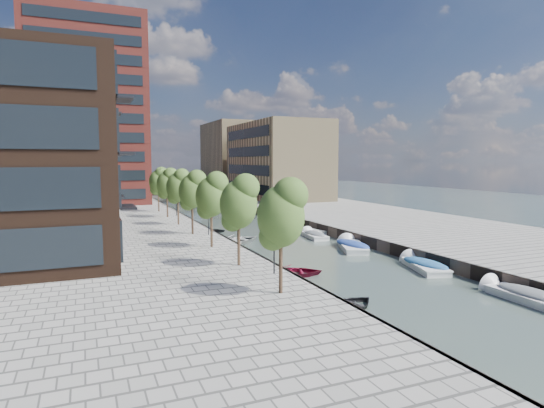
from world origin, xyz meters
TOP-DOWN VIEW (x-y plane):
  - water at (0.00, 40.00)m, footprint 300.00×300.00m
  - quay_right at (16.00, 40.00)m, footprint 20.00×140.00m
  - quay_wall_left at (-6.10, 40.00)m, footprint 0.25×140.00m
  - quay_wall_right at (6.10, 40.00)m, footprint 0.25×140.00m
  - far_closure at (0.00, 100.00)m, footprint 80.00×40.00m
  - apartment_block at (-20.00, 30.00)m, footprint 8.00×38.00m
  - tower at (-17.00, 65.00)m, footprint 18.00×18.00m
  - tan_block_near at (16.00, 62.00)m, footprint 12.00×25.00m
  - tan_block_far at (16.00, 88.00)m, footprint 12.00×20.00m
  - bridge at (0.00, 72.00)m, footprint 13.00×6.00m
  - tree_0 at (-8.50, 4.00)m, footprint 2.50×2.50m
  - tree_1 at (-8.50, 11.00)m, footprint 2.50×2.50m
  - tree_2 at (-8.50, 18.00)m, footprint 2.50×2.50m
  - tree_3 at (-8.50, 25.00)m, footprint 2.50×2.50m
  - tree_4 at (-8.50, 32.00)m, footprint 2.50×2.50m
  - tree_5 at (-8.50, 39.00)m, footprint 2.50×2.50m
  - tree_6 at (-8.50, 46.00)m, footprint 2.50×2.50m
  - lamp_0 at (-7.20, 8.00)m, footprint 0.24×0.24m
  - lamp_1 at (-7.20, 24.00)m, footprint 0.24×0.24m
  - lamp_2 at (-7.20, 40.00)m, footprint 0.24×0.24m
  - sloop_0 at (-5.08, 2.91)m, footprint 4.80×4.11m
  - sloop_1 at (-4.51, 24.80)m, footprint 4.75×3.86m
  - sloop_2 at (-4.77, 10.68)m, footprint 5.13×4.34m
  - sloop_3 at (-4.38, 23.95)m, footprint 5.90×5.07m
  - sloop_4 at (-5.40, 31.51)m, footprint 4.79×4.12m
  - motorboat_0 at (5.13, 8.89)m, footprint 3.36×5.64m
  - motorboat_1 at (5.19, 0.52)m, footprint 1.97×5.44m
  - motorboat_2 at (4.56, 27.47)m, footprint 2.71×5.20m
  - motorboat_3 at (4.36, 17.39)m, footprint 3.91×5.97m
  - motorboat_4 at (4.08, 24.27)m, footprint 2.30×4.92m
  - car at (10.24, 62.12)m, footprint 2.75×3.93m

SIDE VIEW (x-z plane):
  - water at x=0.00m, z-range 0.00..0.00m
  - sloop_0 at x=-5.08m, z-range -0.42..0.42m
  - sloop_1 at x=-4.51m, z-range -0.43..0.43m
  - sloop_2 at x=-4.77m, z-range -0.45..0.45m
  - sloop_3 at x=-4.38m, z-range -0.52..0.52m
  - sloop_4 at x=-5.40m, z-range -0.42..0.42m
  - motorboat_2 at x=4.56m, z-range -0.73..0.92m
  - motorboat_4 at x=4.08m, z-range -0.60..0.98m
  - motorboat_0 at x=5.13m, z-range -0.67..1.11m
  - motorboat_1 at x=5.19m, z-range -0.68..1.12m
  - motorboat_3 at x=4.36m, z-range -0.71..1.17m
  - quay_right at x=16.00m, z-range 0.00..1.00m
  - quay_wall_left at x=-6.10m, z-range 0.00..1.00m
  - quay_wall_right at x=6.10m, z-range 0.00..1.00m
  - far_closure at x=0.00m, z-range 0.00..1.00m
  - bridge at x=0.00m, z-range 0.74..2.04m
  - car at x=10.24m, z-range 1.00..2.24m
  - lamp_0 at x=-7.20m, z-range 1.45..5.57m
  - lamp_1 at x=-7.20m, z-range 1.45..5.57m
  - lamp_2 at x=-7.20m, z-range 1.45..5.57m
  - tree_0 at x=-8.50m, z-range 2.33..8.28m
  - tree_1 at x=-8.50m, z-range 2.33..8.28m
  - tree_2 at x=-8.50m, z-range 2.33..8.28m
  - tree_3 at x=-8.50m, z-range 2.33..8.28m
  - tree_4 at x=-8.50m, z-range 2.33..8.28m
  - tree_5 at x=-8.50m, z-range 2.33..8.28m
  - tree_6 at x=-8.50m, z-range 2.33..8.28m
  - apartment_block at x=-20.00m, z-range 1.00..15.00m
  - tan_block_near at x=16.00m, z-range 1.00..15.00m
  - tan_block_far at x=16.00m, z-range 1.00..17.00m
  - tower at x=-17.00m, z-range 1.00..31.00m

